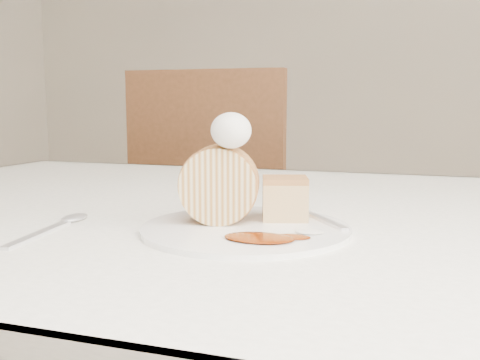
% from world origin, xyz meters
% --- Properties ---
extents(table, '(1.40, 0.90, 0.75)m').
position_xyz_m(table, '(0.00, 0.20, 0.66)').
color(table, white).
rests_on(table, ground).
extents(chair_far, '(0.48, 0.48, 0.99)m').
position_xyz_m(chair_far, '(-0.35, 1.03, 0.57)').
color(chair_far, brown).
rests_on(chair_far, ground).
extents(plate, '(0.30, 0.30, 0.01)m').
position_xyz_m(plate, '(0.04, 0.06, 0.75)').
color(plate, white).
rests_on(plate, table).
extents(roulade_slice, '(0.10, 0.07, 0.09)m').
position_xyz_m(roulade_slice, '(0.01, 0.07, 0.80)').
color(roulade_slice, beige).
rests_on(roulade_slice, plate).
extents(cake_chunk, '(0.07, 0.06, 0.04)m').
position_xyz_m(cake_chunk, '(0.08, 0.11, 0.78)').
color(cake_chunk, '#BE8347').
rests_on(cake_chunk, plate).
extents(whipped_cream, '(0.05, 0.05, 0.04)m').
position_xyz_m(whipped_cream, '(0.03, 0.06, 0.87)').
color(whipped_cream, white).
rests_on(whipped_cream, roulade_slice).
extents(caramel_drizzle, '(0.02, 0.02, 0.01)m').
position_xyz_m(caramel_drizzle, '(0.02, 0.06, 0.89)').
color(caramel_drizzle, '#692104').
rests_on(caramel_drizzle, whipped_cream).
extents(caramel_pool, '(0.09, 0.07, 0.00)m').
position_xyz_m(caramel_pool, '(0.07, 0.00, 0.76)').
color(caramel_pool, '#692104').
rests_on(caramel_pool, plate).
extents(fork, '(0.10, 0.13, 0.00)m').
position_xyz_m(fork, '(0.12, 0.11, 0.76)').
color(fork, silver).
rests_on(fork, plate).
extents(spoon, '(0.04, 0.15, 0.00)m').
position_xyz_m(spoon, '(-0.17, -0.03, 0.75)').
color(spoon, silver).
rests_on(spoon, table).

